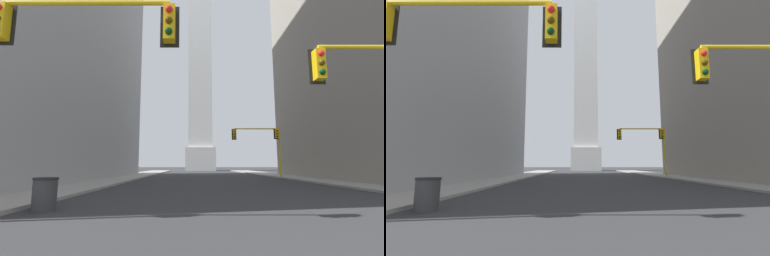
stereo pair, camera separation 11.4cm
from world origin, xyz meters
The scene contains 6 objects.
sidewalk_left centered at (-10.49, 25.84, 0.07)m, with size 5.00×86.12×0.15m, color gray.
sidewalk_right centered at (10.49, 25.84, 0.07)m, with size 5.00×86.12×0.15m, color gray.
obelisk centered at (0.00, 71.77, 37.96)m, with size 8.24×8.24×79.05m.
traffic_light_near_left centered at (-6.39, 6.25, 4.94)m, with size 5.77×0.50×6.44m.
traffic_light_mid_right centered at (6.41, 30.25, 4.63)m, with size 5.95×0.52×6.03m.
trash_bin centered at (-7.21, 7.98, 0.55)m, with size 0.80×0.80×1.10m.
Camera 2 is at (-2.16, -0.83, 1.51)m, focal length 24.00 mm.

